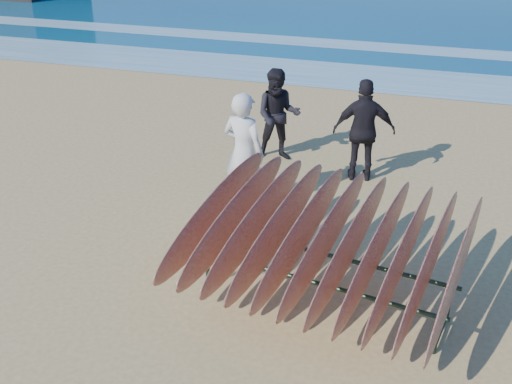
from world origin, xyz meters
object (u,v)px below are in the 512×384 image
at_px(surfboard_rack, 326,240).
at_px(person_dark_b, 364,131).
at_px(person_dark_a, 278,115).
at_px(person_white, 244,153).

bearing_deg(surfboard_rack, person_dark_b, 101.37).
relative_size(surfboard_rack, person_dark_a, 2.09).
height_order(person_white, person_dark_a, person_white).
xyz_separation_m(person_white, person_dark_b, (1.62, 1.68, -0.07)).
bearing_deg(person_dark_a, surfboard_rack, -80.24).
bearing_deg(surfboard_rack, person_dark_a, 122.26).
relative_size(person_dark_a, person_dark_b, 0.96).
height_order(surfboard_rack, person_white, person_white).
bearing_deg(person_white, person_dark_b, -119.66).
bearing_deg(person_dark_a, person_dark_b, -27.47).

